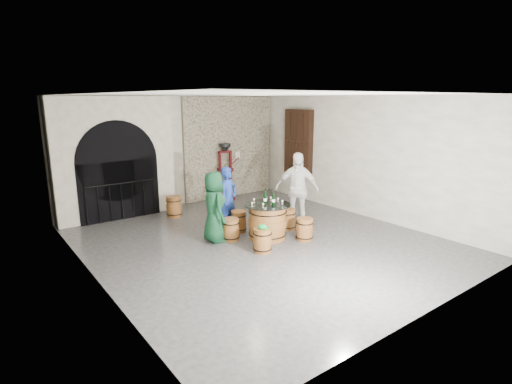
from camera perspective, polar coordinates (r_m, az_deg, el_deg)
ground at (r=9.07m, az=0.35°, el=-6.95°), size 8.00×8.00×0.00m
wall_back at (r=12.05m, az=-11.28°, el=5.68°), size 8.00×0.00×8.00m
wall_front at (r=6.05m, az=23.96°, el=-2.57°), size 8.00×0.00×8.00m
wall_left at (r=7.14m, az=-22.60°, el=-0.15°), size 0.00×8.00×8.00m
wall_right at (r=11.10m, az=14.96°, el=4.86°), size 0.00×8.00×8.00m
ceiling at (r=8.52m, az=0.38°, el=13.71°), size 8.00×8.00×0.00m
stone_facing_panel at (r=12.87m, az=-3.89°, el=6.37°), size 3.20×0.12×3.18m
arched_opening at (r=11.12m, az=-19.54°, el=4.47°), size 3.10×0.60×3.19m
shuttered_window at (r=12.60m, az=6.06°, el=7.10°), size 0.23×1.10×2.00m
barrel_table at (r=9.08m, az=1.67°, el=-4.25°), size 1.05×1.05×0.81m
barrel_stool_left at (r=9.03m, az=-3.63°, el=-5.37°), size 0.40×0.40×0.51m
barrel_stool_far at (r=9.60m, az=-2.51°, el=-4.21°), size 0.40×0.40×0.51m
barrel_stool_right at (r=9.79m, az=4.55°, el=-3.90°), size 0.40×0.40×0.51m
barrel_stool_near_right at (r=9.09m, az=6.97°, el=-5.31°), size 0.40×0.40×0.51m
barrel_stool_near_left at (r=8.34m, az=0.92°, el=-6.94°), size 0.40×0.40×0.51m
green_cap at (r=8.24m, az=0.95°, el=-4.99°), size 0.24×0.19×0.10m
person_green at (r=8.86m, az=-6.02°, el=-2.13°), size 0.63×0.85×1.59m
person_blue at (r=9.65m, az=-3.98°, el=-0.93°), size 0.66×0.56×1.55m
person_white at (r=9.94m, az=5.86°, el=0.37°), size 1.02×1.14×1.86m
wine_bottle_left at (r=8.95m, az=1.31°, el=-0.91°), size 0.08×0.08×0.32m
wine_bottle_center at (r=8.89m, az=2.49°, el=-1.03°), size 0.08×0.08×0.32m
wine_bottle_right at (r=9.10m, az=1.36°, el=-0.68°), size 0.08×0.08×0.32m
tasting_glass_a at (r=8.69m, az=1.03°, el=-1.90°), size 0.05×0.05×0.10m
tasting_glass_b at (r=9.17m, az=3.15°, el=-1.12°), size 0.05×0.05×0.10m
tasting_glass_c at (r=9.10m, az=-0.29°, el=-1.21°), size 0.05×0.05×0.10m
tasting_glass_d at (r=9.26m, az=2.13°, el=-0.97°), size 0.05×0.05×0.10m
tasting_glass_e at (r=8.97m, az=3.78°, el=-1.45°), size 0.05×0.05×0.10m
tasting_glass_f at (r=8.77m, az=-0.58°, el=-1.77°), size 0.05×0.05×0.10m
side_barrel at (r=11.01m, az=-11.63°, el=-2.04°), size 0.43×0.43×0.57m
corking_press at (r=12.52m, az=-4.40°, el=3.54°), size 0.73×0.42×1.77m
control_box at (r=12.97m, az=-2.75°, el=5.33°), size 0.18×0.10×0.22m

